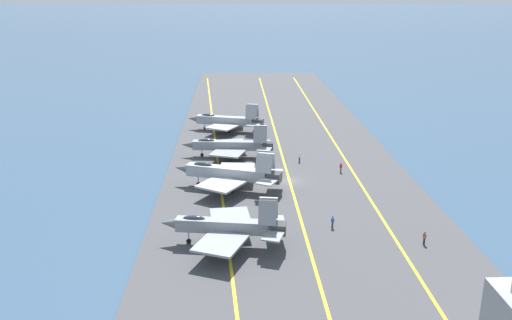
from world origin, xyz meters
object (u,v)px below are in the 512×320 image
at_px(parked_jet_fourth, 227,121).
at_px(crew_blue_vest, 333,221).
at_px(crew_brown_vest, 424,237).
at_px(parked_jet_third, 230,145).
at_px(crew_red_vest, 341,167).
at_px(parked_jet_nearest, 226,226).
at_px(parked_jet_second, 229,173).
at_px(crew_white_vest, 299,157).

xyz_separation_m(parked_jet_fourth, crew_blue_vest, (-50.14, -14.17, -1.36)).
bearing_deg(parked_jet_fourth, crew_brown_vest, -156.16).
bearing_deg(parked_jet_third, crew_red_vest, -117.18).
bearing_deg(crew_blue_vest, parked_jet_nearest, 107.81).
height_order(parked_jet_fourth, crew_blue_vest, parked_jet_fourth).
xyz_separation_m(crew_brown_vest, crew_red_vest, (26.91, 5.01, 0.01)).
relative_size(parked_jet_third, crew_blue_vest, 10.15).
xyz_separation_m(parked_jet_nearest, parked_jet_fourth, (54.52, 0.53, -0.25)).
height_order(parked_jet_second, crew_white_vest, parked_jet_second).
bearing_deg(crew_white_vest, crew_brown_vest, -161.05).
distance_m(crew_blue_vest, crew_red_vest, 22.38).
bearing_deg(parked_jet_nearest, crew_white_vest, -21.49).
bearing_deg(crew_brown_vest, parked_jet_fourth, 23.84).
relative_size(crew_white_vest, crew_brown_vest, 1.02).
xyz_separation_m(parked_jet_second, parked_jet_fourth, (35.46, 0.70, -0.34)).
relative_size(parked_jet_second, crew_blue_vest, 10.28).
bearing_deg(parked_jet_second, crew_brown_vest, -129.88).
bearing_deg(crew_red_vest, parked_jet_nearest, 144.14).
height_order(parked_jet_second, parked_jet_third, parked_jet_second).
height_order(parked_jet_fourth, crew_red_vest, parked_jet_fourth).
bearing_deg(crew_brown_vest, crew_white_vest, 18.95).
height_order(parked_jet_third, crew_brown_vest, parked_jet_third).
relative_size(parked_jet_nearest, parked_jet_fourth, 0.90).
distance_m(parked_jet_second, crew_blue_vest, 19.99).
bearing_deg(parked_jet_second, crew_red_vest, -69.29).
distance_m(parked_jet_second, parked_jet_fourth, 35.47).
height_order(parked_jet_third, crew_white_vest, parked_jet_third).
relative_size(parked_jet_second, parked_jet_third, 1.01).
bearing_deg(parked_jet_third, crew_blue_vest, -156.79).
xyz_separation_m(parked_jet_fourth, crew_red_vest, (-28.38, -19.42, -1.32)).
bearing_deg(parked_jet_nearest, parked_jet_second, -0.52).
bearing_deg(crew_brown_vest, parked_jet_nearest, 88.16).
bearing_deg(parked_jet_nearest, crew_blue_vest, -72.19).
bearing_deg(parked_jet_second, parked_jet_third, -0.11).
height_order(parked_jet_fourth, crew_white_vest, parked_jet_fourth).
xyz_separation_m(parked_jet_nearest, parked_jet_third, (35.74, -0.20, -0.33)).
bearing_deg(parked_jet_nearest, parked_jet_third, -0.33).
height_order(parked_jet_nearest, parked_jet_fourth, parked_jet_nearest).
bearing_deg(crew_red_vest, crew_white_vest, 46.60).
distance_m(parked_jet_third, crew_blue_vest, 34.14).
relative_size(crew_blue_vest, crew_brown_vest, 0.97).
bearing_deg(parked_jet_third, crew_brown_vest, -147.01).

